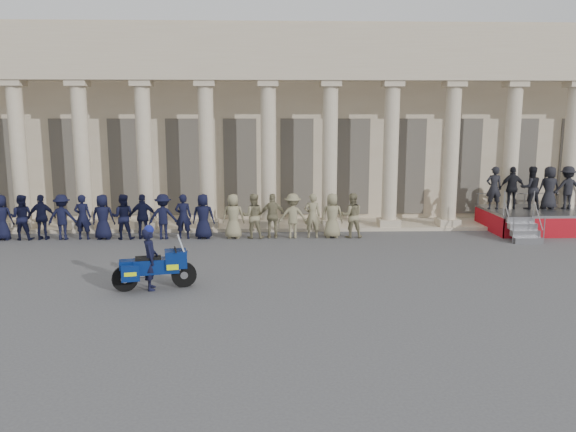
# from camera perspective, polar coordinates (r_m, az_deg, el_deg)

# --- Properties ---
(ground) EXTENTS (90.00, 90.00, 0.00)m
(ground) POSITION_cam_1_polar(r_m,az_deg,el_deg) (16.54, -6.52, -6.82)
(ground) COLOR #47474A
(ground) RESTS_ON ground
(building) EXTENTS (40.00, 12.50, 9.00)m
(building) POSITION_cam_1_polar(r_m,az_deg,el_deg) (30.57, -4.46, 9.41)
(building) COLOR #BFAD8F
(building) RESTS_ON ground
(officer_rank) EXTENTS (16.48, 0.68, 1.80)m
(officer_rank) POSITION_cam_1_polar(r_m,az_deg,el_deg) (22.89, -13.31, -0.06)
(officer_rank) COLOR black
(officer_rank) RESTS_ON ground
(reviewing_stand) EXTENTS (4.67, 4.23, 2.74)m
(reviewing_stand) POSITION_cam_1_polar(r_m,az_deg,el_deg) (26.25, 24.37, 1.94)
(reviewing_stand) COLOR gray
(reviewing_stand) RESTS_ON ground
(motorcycle) EXTENTS (2.30, 1.15, 1.49)m
(motorcycle) POSITION_cam_1_polar(r_m,az_deg,el_deg) (16.19, -13.34, -5.02)
(motorcycle) COLOR black
(motorcycle) RESTS_ON ground
(rider) EXTENTS (0.55, 0.72, 1.84)m
(rider) POSITION_cam_1_polar(r_m,az_deg,el_deg) (16.12, -13.84, -4.12)
(rider) COLOR black
(rider) RESTS_ON ground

